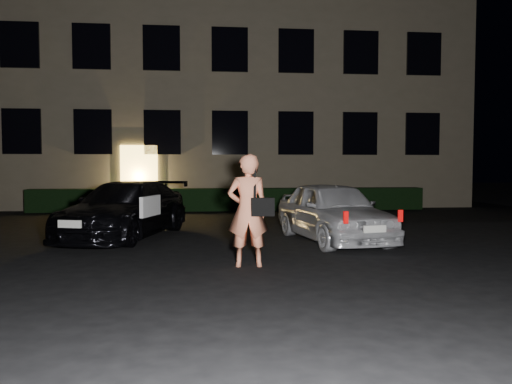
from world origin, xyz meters
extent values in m
plane|color=black|center=(0.00, 0.00, 0.00)|extent=(80.00, 80.00, 0.00)
cube|color=#716650|center=(0.00, 15.00, 6.00)|extent=(20.00, 8.00, 12.00)
cube|color=#FFCC56|center=(-3.50, 10.94, 1.25)|extent=(1.40, 0.10, 2.50)
cube|color=black|center=(-7.80, 10.94, 3.00)|extent=(1.40, 0.10, 1.70)
cube|color=black|center=(-5.20, 10.94, 3.00)|extent=(1.40, 0.10, 1.70)
cube|color=black|center=(-2.60, 10.94, 3.00)|extent=(1.40, 0.10, 1.70)
cube|color=black|center=(0.00, 10.94, 3.00)|extent=(1.40, 0.10, 1.70)
cube|color=black|center=(2.60, 10.94, 3.00)|extent=(1.40, 0.10, 1.70)
cube|color=black|center=(5.20, 10.94, 3.00)|extent=(1.40, 0.10, 1.70)
cube|color=black|center=(7.80, 10.94, 3.00)|extent=(1.40, 0.10, 1.70)
cube|color=black|center=(-7.80, 10.94, 6.20)|extent=(1.40, 0.10, 1.70)
cube|color=black|center=(-5.20, 10.94, 6.20)|extent=(1.40, 0.10, 1.70)
cube|color=black|center=(-2.60, 10.94, 6.20)|extent=(1.40, 0.10, 1.70)
cube|color=black|center=(0.00, 10.94, 6.20)|extent=(1.40, 0.10, 1.70)
cube|color=black|center=(2.60, 10.94, 6.20)|extent=(1.40, 0.10, 1.70)
cube|color=black|center=(5.20, 10.94, 6.20)|extent=(1.40, 0.10, 1.70)
cube|color=black|center=(7.80, 10.94, 6.20)|extent=(1.40, 0.10, 1.70)
cube|color=black|center=(0.00, 10.50, 0.42)|extent=(15.00, 0.70, 0.85)
imported|color=black|center=(-2.86, 3.62, 0.67)|extent=(3.12, 4.95, 1.34)
cube|color=white|center=(-2.14, 2.51, 0.83)|extent=(0.36, 0.94, 0.45)
cube|color=silver|center=(-3.55, 1.33, 0.58)|extent=(0.48, 0.18, 0.15)
imported|color=silver|center=(1.93, 2.46, 0.69)|extent=(2.24, 4.23, 1.37)
cube|color=red|center=(1.68, 0.47, 0.75)|extent=(0.09, 0.07, 0.23)
cube|color=red|center=(2.80, 0.65, 0.75)|extent=(0.09, 0.07, 0.23)
cube|color=silver|center=(2.25, 0.51, 0.52)|extent=(0.46, 0.11, 0.13)
imported|color=#FF8E65|center=(-0.21, -0.19, 0.95)|extent=(0.70, 0.46, 1.91)
cube|color=black|center=(0.02, -0.32, 1.02)|extent=(0.39, 0.17, 0.30)
cube|color=black|center=(-0.10, -0.28, 1.45)|extent=(0.04, 0.06, 0.59)
camera|label=1|loc=(-0.90, -8.57, 1.71)|focal=35.00mm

